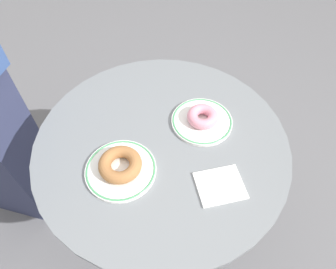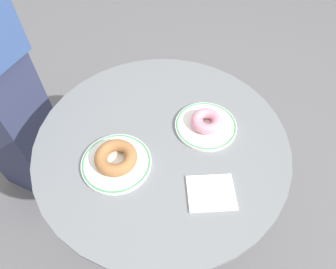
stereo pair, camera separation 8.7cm
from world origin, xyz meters
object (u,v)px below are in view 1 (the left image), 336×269
(donut_cinnamon, at_px, (120,164))
(paper_napkin, at_px, (220,186))
(cafe_table, at_px, (162,176))
(plate_left, at_px, (121,170))
(plate_right, at_px, (202,121))
(donut_pink_frosted, at_px, (202,117))

(donut_cinnamon, distance_m, paper_napkin, 0.28)
(donut_cinnamon, bearing_deg, paper_napkin, -35.58)
(cafe_table, xyz_separation_m, donut_cinnamon, (-0.14, -0.04, 0.24))
(plate_left, xyz_separation_m, plate_right, (0.29, 0.06, -0.00))
(paper_napkin, bearing_deg, donut_cinnamon, 144.42)
(paper_napkin, bearing_deg, cafe_table, 111.56)
(cafe_table, relative_size, plate_left, 3.85)
(plate_left, height_order, plate_right, same)
(plate_right, height_order, donut_pink_frosted, donut_pink_frosted)
(plate_left, relative_size, donut_cinnamon, 1.67)
(cafe_table, bearing_deg, plate_right, 4.92)
(cafe_table, height_order, donut_cinnamon, donut_cinnamon)
(donut_cinnamon, height_order, paper_napkin, donut_cinnamon)
(cafe_table, bearing_deg, donut_pink_frosted, 4.92)
(plate_right, bearing_deg, cafe_table, -175.08)
(plate_left, relative_size, paper_napkin, 1.59)
(plate_right, xyz_separation_m, donut_pink_frosted, (0.00, 0.00, 0.02))
(donut_cinnamon, bearing_deg, plate_right, 11.17)
(donut_cinnamon, relative_size, paper_napkin, 0.95)
(paper_napkin, bearing_deg, donut_pink_frosted, 73.56)
(cafe_table, height_order, donut_pink_frosted, donut_pink_frosted)
(plate_left, height_order, donut_pink_frosted, donut_pink_frosted)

